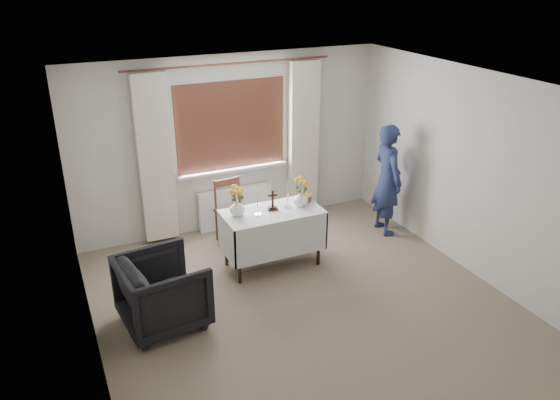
{
  "coord_description": "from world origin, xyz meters",
  "views": [
    {
      "loc": [
        -2.43,
        -4.5,
        3.59
      ],
      "look_at": [
        0.05,
        0.94,
        0.99
      ],
      "focal_mm": 35.0,
      "sensor_mm": 36.0,
      "label": 1
    }
  ],
  "objects_px": {
    "armchair": "(163,292)",
    "wooden_cross": "(273,200)",
    "person": "(387,179)",
    "flower_vase_right": "(300,199)",
    "altar_table": "(272,238)",
    "wooden_chair": "(233,213)",
    "flower_vase_left": "(237,208)"
  },
  "relations": [
    {
      "from": "wooden_chair",
      "to": "person",
      "type": "xyz_separation_m",
      "value": [
        2.11,
        -0.56,
        0.35
      ]
    },
    {
      "from": "altar_table",
      "to": "wooden_chair",
      "type": "height_order",
      "value": "wooden_chair"
    },
    {
      "from": "person",
      "to": "flower_vase_right",
      "type": "xyz_separation_m",
      "value": [
        -1.48,
        -0.23,
        0.06
      ]
    },
    {
      "from": "armchair",
      "to": "wooden_cross",
      "type": "relative_size",
      "value": 3.24
    },
    {
      "from": "wooden_chair",
      "to": "wooden_cross",
      "type": "relative_size",
      "value": 3.39
    },
    {
      "from": "person",
      "to": "wooden_cross",
      "type": "bearing_deg",
      "value": 100.28
    },
    {
      "from": "altar_table",
      "to": "flower_vase_right",
      "type": "bearing_deg",
      "value": 0.71
    },
    {
      "from": "altar_table",
      "to": "person",
      "type": "height_order",
      "value": "person"
    },
    {
      "from": "armchair",
      "to": "flower_vase_right",
      "type": "xyz_separation_m",
      "value": [
        1.95,
        0.66,
        0.47
      ]
    },
    {
      "from": "altar_table",
      "to": "flower_vase_left",
      "type": "height_order",
      "value": "flower_vase_left"
    },
    {
      "from": "wooden_cross",
      "to": "wooden_chair",
      "type": "bearing_deg",
      "value": 120.25
    },
    {
      "from": "altar_table",
      "to": "armchair",
      "type": "relative_size",
      "value": 1.44
    },
    {
      "from": "wooden_chair",
      "to": "person",
      "type": "bearing_deg",
      "value": -20.54
    },
    {
      "from": "armchair",
      "to": "flower_vase_right",
      "type": "bearing_deg",
      "value": -77.96
    },
    {
      "from": "flower_vase_left",
      "to": "flower_vase_right",
      "type": "relative_size",
      "value": 1.03
    },
    {
      "from": "altar_table",
      "to": "flower_vase_right",
      "type": "relative_size",
      "value": 6.26
    },
    {
      "from": "armchair",
      "to": "wooden_cross",
      "type": "xyz_separation_m",
      "value": [
        1.58,
        0.69,
        0.5
      ]
    },
    {
      "from": "person",
      "to": "altar_table",
      "type": "bearing_deg",
      "value": 101.3
    },
    {
      "from": "altar_table",
      "to": "person",
      "type": "bearing_deg",
      "value": 7.1
    },
    {
      "from": "wooden_cross",
      "to": "armchair",
      "type": "bearing_deg",
      "value": -145.1
    },
    {
      "from": "armchair",
      "to": "flower_vase_right",
      "type": "distance_m",
      "value": 2.11
    },
    {
      "from": "person",
      "to": "flower_vase_right",
      "type": "bearing_deg",
      "value": 102.98
    },
    {
      "from": "wooden_chair",
      "to": "flower_vase_left",
      "type": "bearing_deg",
      "value": -111.0
    },
    {
      "from": "armchair",
      "to": "wooden_cross",
      "type": "bearing_deg",
      "value": -73.03
    },
    {
      "from": "altar_table",
      "to": "armchair",
      "type": "xyz_separation_m",
      "value": [
        -1.56,
        -0.65,
        0.01
      ]
    },
    {
      "from": "wooden_cross",
      "to": "flower_vase_right",
      "type": "height_order",
      "value": "wooden_cross"
    },
    {
      "from": "armchair",
      "to": "flower_vase_left",
      "type": "distance_m",
      "value": 1.42
    },
    {
      "from": "altar_table",
      "to": "wooden_cross",
      "type": "height_order",
      "value": "wooden_cross"
    },
    {
      "from": "flower_vase_right",
      "to": "flower_vase_left",
      "type": "bearing_deg",
      "value": 175.56
    },
    {
      "from": "wooden_cross",
      "to": "flower_vase_right",
      "type": "distance_m",
      "value": 0.37
    },
    {
      "from": "wooden_chair",
      "to": "flower_vase_right",
      "type": "height_order",
      "value": "flower_vase_right"
    },
    {
      "from": "altar_table",
      "to": "person",
      "type": "distance_m",
      "value": 1.94
    }
  ]
}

